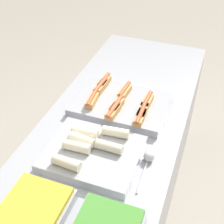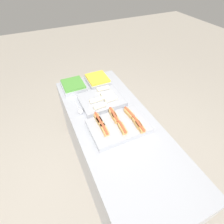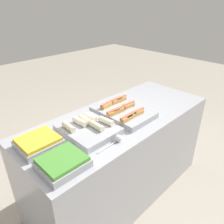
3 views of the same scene
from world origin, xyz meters
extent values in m
plane|color=#ADA393|center=(0.00, 0.00, 0.00)|extent=(12.00, 12.00, 0.00)
cube|color=#A8AAB2|center=(0.00, 0.00, 0.46)|extent=(1.87, 0.76, 0.92)
cube|color=#A8AAB2|center=(0.04, 0.00, 0.94)|extent=(0.36, 0.53, 0.05)
cube|color=tan|center=(-0.03, 0.00, 0.99)|extent=(0.13, 0.06, 0.04)
cylinder|color=#C15633|center=(-0.03, 0.00, 1.01)|extent=(0.14, 0.04, 0.02)
cube|color=tan|center=(0.11, 0.00, 0.99)|extent=(0.13, 0.05, 0.04)
cylinder|color=#C15633|center=(0.11, 0.00, 1.01)|extent=(0.14, 0.03, 0.02)
cube|color=tan|center=(-0.03, -0.15, 0.99)|extent=(0.12, 0.05, 0.04)
cylinder|color=#C15633|center=(-0.03, -0.15, 1.01)|extent=(0.14, 0.03, 0.02)
cube|color=tan|center=(-0.03, 0.15, 0.99)|extent=(0.13, 0.05, 0.04)
cylinder|color=#C15633|center=(-0.03, 0.15, 1.01)|extent=(0.14, 0.03, 0.02)
cube|color=tan|center=(0.11, 0.15, 0.99)|extent=(0.13, 0.05, 0.04)
cylinder|color=#C15633|center=(0.11, 0.15, 1.01)|extent=(0.14, 0.03, 0.02)
cube|color=tan|center=(0.16, 0.15, 0.99)|extent=(0.13, 0.05, 0.04)
cylinder|color=#C15633|center=(0.16, 0.15, 1.01)|extent=(0.14, 0.03, 0.02)
cube|color=tan|center=(0.06, -0.15, 0.99)|extent=(0.12, 0.05, 0.04)
cylinder|color=#C15633|center=(0.06, -0.15, 1.01)|extent=(0.14, 0.03, 0.02)
cube|color=tan|center=(-0.08, -0.15, 0.99)|extent=(0.12, 0.04, 0.04)
cylinder|color=#C15633|center=(-0.08, -0.15, 1.01)|extent=(0.14, 0.02, 0.02)
cube|color=tan|center=(-0.09, 0.00, 0.99)|extent=(0.13, 0.05, 0.04)
cylinder|color=#C15633|center=(-0.09, 0.00, 1.01)|extent=(0.14, 0.03, 0.02)
cube|color=#A8AAB2|center=(-0.37, 0.00, 0.94)|extent=(0.37, 0.45, 0.05)
cylinder|color=beige|center=(-0.34, -0.07, 0.99)|extent=(0.05, 0.13, 0.05)
cylinder|color=beige|center=(-0.40, 0.07, 0.99)|extent=(0.05, 0.13, 0.05)
cylinder|color=beige|center=(-0.50, 0.07, 0.99)|extent=(0.06, 0.14, 0.05)
cylinder|color=beige|center=(-0.29, 0.07, 0.99)|extent=(0.05, 0.14, 0.05)
cylinder|color=beige|center=(-0.35, 0.07, 0.99)|extent=(0.06, 0.14, 0.05)
cylinder|color=beige|center=(-0.24, -0.07, 0.99)|extent=(0.06, 0.14, 0.05)
cube|color=#A8AAB2|center=(-0.75, -0.20, 0.94)|extent=(0.29, 0.26, 0.05)
cube|color=#4C9338|center=(-0.75, -0.20, 0.98)|extent=(0.26, 0.24, 0.02)
cube|color=#A8AAB2|center=(-0.75, 0.10, 0.94)|extent=(0.29, 0.26, 0.05)
cube|color=gold|center=(-0.75, 0.10, 0.98)|extent=(0.26, 0.24, 0.02)
cylinder|color=silver|center=(-0.40, -0.26, 0.92)|extent=(0.21, 0.01, 0.01)
sphere|color=silver|center=(-0.30, -0.26, 0.95)|extent=(0.05, 0.05, 0.05)
camera|label=1|loc=(-1.31, -0.44, 2.05)|focal=50.00mm
camera|label=2|loc=(0.99, -0.51, 2.14)|focal=28.00mm
camera|label=3|loc=(-1.28, -1.18, 1.87)|focal=35.00mm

